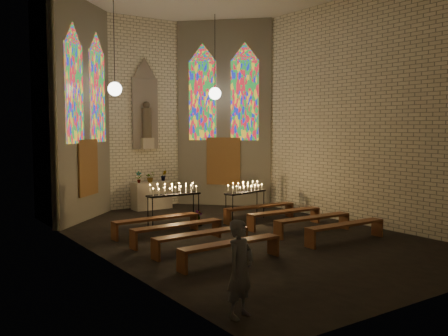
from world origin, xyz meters
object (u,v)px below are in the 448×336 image
at_px(votive_stand_left, 174,192).
at_px(visitor, 240,269).
at_px(altar, 152,195).
at_px(aisle_flower_pot, 199,218).
at_px(votive_stand_right, 245,190).

height_order(votive_stand_left, visitor, visitor).
bearing_deg(altar, votive_stand_left, -104.86).
bearing_deg(aisle_flower_pot, altar, 86.66).
bearing_deg(altar, aisle_flower_pot, -93.34).
relative_size(altar, visitor, 0.90).
xyz_separation_m(votive_stand_right, visitor, (-4.98, -6.50, -0.22)).
bearing_deg(votive_stand_left, visitor, -110.39).
xyz_separation_m(votive_stand_left, votive_stand_right, (2.35, -0.48, -0.05)).
distance_m(altar, votive_stand_left, 3.43).
bearing_deg(votive_stand_right, aisle_flower_pot, 165.19).
height_order(votive_stand_right, visitor, visitor).
distance_m(altar, votive_stand_right, 4.06).
height_order(aisle_flower_pot, votive_stand_left, votive_stand_left).
bearing_deg(votive_stand_right, altar, 100.52).
xyz_separation_m(altar, votive_stand_right, (1.48, -3.75, 0.50)).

